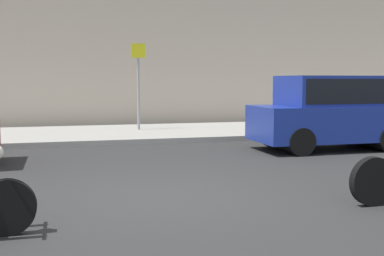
{
  "coord_description": "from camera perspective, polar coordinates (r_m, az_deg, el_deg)",
  "views": [
    {
      "loc": [
        -1.4,
        -7.03,
        1.7
      ],
      "look_at": [
        0.49,
        -0.06,
        1.0
      ],
      "focal_mm": 46.13,
      "sensor_mm": 36.0,
      "label": 1
    }
  ],
  "objects": [
    {
      "name": "street_sign_post",
      "position": [
        15.58,
        -6.23,
        5.83
      ],
      "size": [
        0.44,
        0.08,
        2.72
      ],
      "color": "gray",
      "rests_on": "sidewalk_slab"
    },
    {
      "name": "parked_hatchback_cobalt_blue",
      "position": [
        12.47,
        15.61,
        1.83
      ],
      "size": [
        3.72,
        1.76,
        1.8
      ],
      "color": "navy",
      "rests_on": "ground_plane"
    },
    {
      "name": "ground_plane",
      "position": [
        7.37,
        -3.85,
        -7.78
      ],
      "size": [
        80.0,
        80.0,
        0.0
      ],
      "primitive_type": "plane",
      "color": "#2A2A2A"
    },
    {
      "name": "sidewalk_slab",
      "position": [
        15.18,
        -9.79,
        -0.67
      ],
      "size": [
        40.0,
        4.4,
        0.14
      ],
      "primitive_type": "cube",
      "color": "#99968E",
      "rests_on": "ground_plane"
    }
  ]
}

